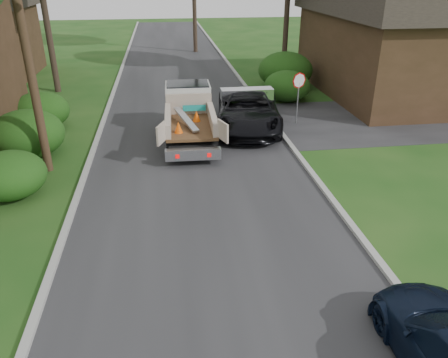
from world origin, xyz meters
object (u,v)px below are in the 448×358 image
house_right (406,38)px  flatbed_truck (189,110)px  stop_sign (299,87)px  black_pickup (248,110)px  utility_pole (22,24)px

house_right → flatbed_truck: house_right is taller
stop_sign → black_pickup: 2.61m
stop_sign → utility_pole: 11.91m
flatbed_truck → stop_sign: bearing=11.8°
utility_pole → black_pickup: size_ratio=1.61×
utility_pole → house_right: 20.66m
black_pickup → flatbed_truck: bearing=-156.9°
house_right → flatbed_truck: 14.45m
stop_sign → flatbed_truck: stop_sign is taller
utility_pole → house_right: (18.48, 9.02, -2.01)m
house_right → flatbed_truck: size_ratio=2.29×
utility_pole → flatbed_truck: bearing=29.5°
utility_pole → black_pickup: 10.04m
flatbed_truck → house_right: bearing=26.2°
black_pickup → stop_sign: bearing=14.8°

